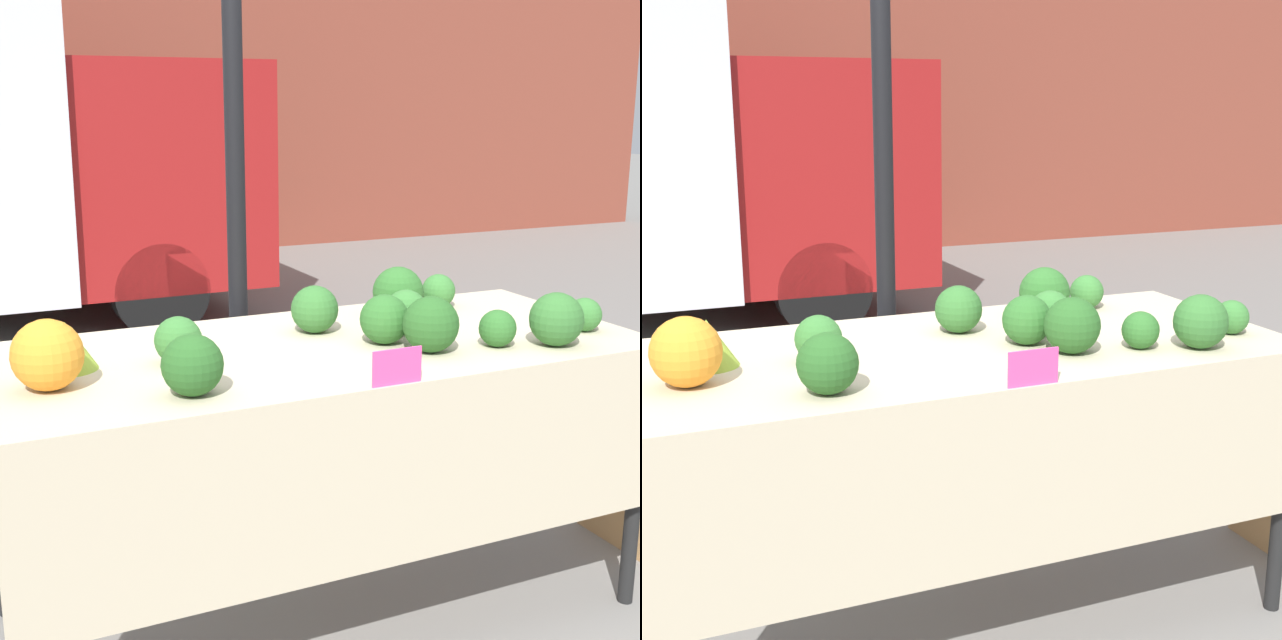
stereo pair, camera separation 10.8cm
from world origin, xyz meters
TOP-DOWN VIEW (x-y plane):
  - ground_plane at (0.00, 0.00)m, footprint 40.00×40.00m
  - building_facade at (0.00, 7.40)m, footprint 16.00×0.60m
  - tent_pole at (-0.05, 0.62)m, footprint 0.07×0.07m
  - market_table at (0.00, -0.07)m, footprint 2.03×0.92m
  - orange_cauliflower at (-0.83, -0.10)m, footprint 0.19×0.19m
  - romanesco_head at (-0.76, 0.06)m, footprint 0.17×0.17m
  - broccoli_head_0 at (0.05, 0.15)m, footprint 0.16×0.16m
  - broccoli_head_1 at (0.40, 0.22)m, footprint 0.18×0.18m
  - broccoli_head_2 at (-0.50, -0.31)m, footprint 0.16×0.16m
  - broccoli_head_3 at (0.61, 0.29)m, footprint 0.12×0.12m
  - broccoli_head_4 at (0.19, -0.07)m, footprint 0.16×0.16m
  - broccoli_head_5 at (-0.45, -0.01)m, footprint 0.14×0.14m
  - broccoli_head_6 at (0.86, -0.21)m, footprint 0.11×0.11m
  - broccoli_head_7 at (0.32, 0.02)m, footprint 0.14×0.14m
  - broccoli_head_8 at (0.49, -0.24)m, footprint 0.12×0.12m
  - broccoli_head_9 at (0.27, -0.21)m, footprint 0.17×0.17m
  - broccoli_head_10 at (0.66, -0.31)m, footprint 0.17×0.17m
  - price_sign at (0.02, -0.45)m, footprint 0.15×0.01m

SIDE VIEW (x-z plane):
  - ground_plane at x=0.00m, z-range 0.00..0.00m
  - market_table at x=0.00m, z-range 0.35..1.26m
  - price_sign at x=0.02m, z-range 0.91..1.01m
  - broccoli_head_6 at x=0.86m, z-range 0.91..1.02m
  - broccoli_head_8 at x=0.49m, z-range 0.91..1.03m
  - broccoli_head_3 at x=0.61m, z-range 0.91..1.04m
  - romanesco_head at x=-0.76m, z-range 0.91..1.05m
  - broccoli_head_5 at x=-0.45m, z-range 0.91..1.05m
  - broccoli_head_7 at x=0.32m, z-range 0.91..1.05m
  - broccoli_head_4 at x=0.19m, z-range 0.91..1.07m
  - broccoli_head_0 at x=0.05m, z-range 0.91..1.07m
  - broccoli_head_2 at x=-0.50m, z-range 0.91..1.08m
  - broccoli_head_10 at x=0.66m, z-range 0.91..1.08m
  - broccoli_head_9 at x=0.27m, z-range 0.91..1.08m
  - broccoli_head_1 at x=0.40m, z-range 0.91..1.09m
  - orange_cauliflower at x=-0.83m, z-range 0.91..1.10m
  - tent_pole at x=-0.05m, z-range 0.00..2.27m
  - building_facade at x=0.00m, z-range 0.00..4.54m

